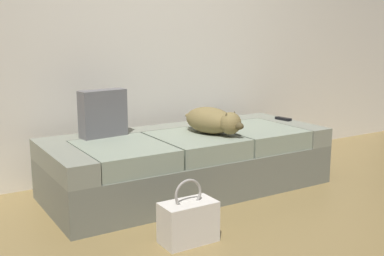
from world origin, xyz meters
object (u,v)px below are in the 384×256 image
at_px(dog_tan, 213,121).
at_px(throw_pillow, 103,113).
at_px(handbag, 188,221).
at_px(couch, 188,162).
at_px(tv_remote, 283,119).

relative_size(dog_tan, throw_pillow, 1.67).
relative_size(throw_pillow, handbag, 0.90).
xyz_separation_m(couch, dog_tan, (0.15, -0.11, 0.32)).
bearing_deg(handbag, dog_tan, 47.48).
distance_m(throw_pillow, handbag, 1.15).
bearing_deg(couch, dog_tan, -35.39).
relative_size(couch, throw_pillow, 6.25).
bearing_deg(couch, handbag, -121.27).
height_order(throw_pillow, handbag, throw_pillow).
xyz_separation_m(tv_remote, throw_pillow, (-1.56, 0.20, 0.16)).
distance_m(tv_remote, throw_pillow, 1.58).
height_order(dog_tan, throw_pillow, throw_pillow).
distance_m(couch, handbag, 0.94).
distance_m(couch, tv_remote, 1.01).
bearing_deg(dog_tan, couch, 144.61).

